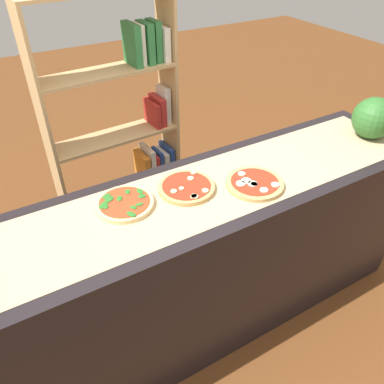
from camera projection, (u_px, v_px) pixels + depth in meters
The scene contains 8 objects.
ground_plane at pixel (192, 320), 2.33m from camera, with size 12.00×12.00×0.00m, color brown.
counter at pixel (192, 266), 2.04m from camera, with size 2.65×0.60×0.96m, color black.
parchment_paper at pixel (192, 195), 1.75m from camera, with size 2.50×0.47×0.00m, color tan.
pizza_spinach_0 at pixel (125, 204), 1.68m from camera, with size 0.26×0.26×0.03m.
pizza_mushroom_1 at pixel (187, 187), 1.78m from camera, with size 0.27×0.27×0.03m.
pizza_mozzarella_2 at pixel (254, 183), 1.80m from camera, with size 0.28×0.28×0.03m.
watermelon at pixel (374, 118), 2.13m from camera, with size 0.23×0.23×0.23m, color #2D6628.
bookshelf at pixel (133, 140), 2.52m from camera, with size 0.85×0.28×1.69m.
Camera 1 is at (-0.69, -1.20, 2.02)m, focal length 35.52 mm.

